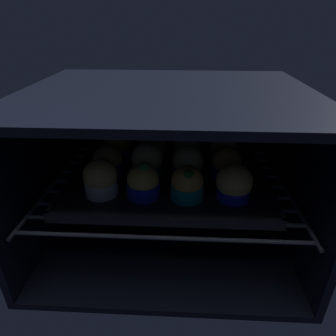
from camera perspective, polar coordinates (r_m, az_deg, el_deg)
name	(u,v)px	position (r cm, az deg, el deg)	size (l,w,h in cm)	color
oven_cavity	(169,163)	(71.46, 0.12, 1.02)	(59.00, 47.00, 37.00)	black
oven_rack	(168,184)	(69.35, -0.06, -3.05)	(54.80, 42.00, 0.80)	#444756
baking_tray	(168,177)	(69.93, 0.00, -1.77)	(44.59, 35.49, 2.20)	black
muffin_row0_col0	(101,179)	(62.47, -12.90, -2.06)	(7.04, 7.04, 7.90)	silver
muffin_row0_col1	(143,182)	(60.55, -4.81, -2.74)	(6.80, 6.80, 7.97)	#1928B7
muffin_row0_col2	(187,184)	(59.84, 3.73, -3.14)	(6.80, 6.80, 7.17)	#0C8C84
muffin_row0_col3	(234,184)	(60.98, 12.65, -3.06)	(7.37, 7.37, 7.56)	#1928B7
muffin_row1_col0	(108,162)	(70.27, -11.51, 1.10)	(6.88, 6.88, 7.17)	#1928B7
muffin_row1_col1	(147,161)	(68.24, -4.07, 1.34)	(7.26, 7.26, 8.07)	#0C8C84
muffin_row1_col2	(188,163)	(68.24, 3.84, 0.95)	(7.12, 7.12, 7.45)	#0C8C84
muffin_row1_col3	(226,164)	(68.75, 11.16, 0.74)	(6.80, 6.80, 7.48)	#1928B7
muffin_row2_col0	(118,146)	(77.70, -9.58, 4.19)	(6.80, 6.80, 7.68)	#1928B7
muffin_row2_col1	(152,146)	(76.99, -3.07, 4.29)	(7.12, 7.12, 7.68)	silver
muffin_row2_col2	(187,147)	(76.52, 3.76, 4.15)	(6.80, 6.80, 7.55)	silver
muffin_row2_col3	(223,147)	(76.94, 10.56, 3.95)	(6.80, 6.80, 7.67)	#0C8C84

